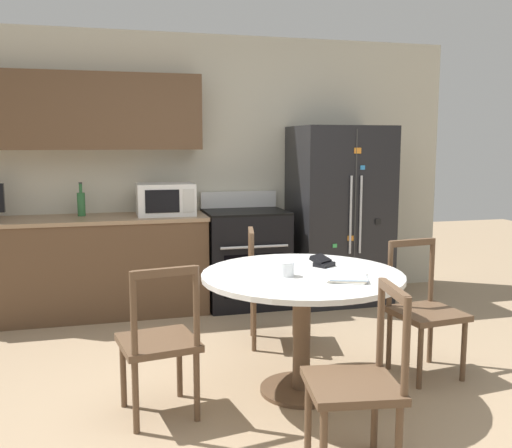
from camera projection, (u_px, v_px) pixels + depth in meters
name	position (u px, v px, depth m)	size (l,w,h in m)	color
ground_plane	(278.00, 413.00, 3.32)	(14.00, 14.00, 0.00)	#9E8466
back_wall	(171.00, 155.00, 5.52)	(5.20, 0.44, 2.60)	beige
kitchen_counter	(86.00, 266.00, 5.16)	(2.18, 0.64, 0.90)	brown
refrigerator	(339.00, 214.00, 5.63)	(0.89, 0.78, 1.72)	black
oven_range	(245.00, 257.00, 5.51)	(0.77, 0.68, 1.08)	black
microwave	(166.00, 199.00, 5.25)	(0.52, 0.38, 0.29)	white
counter_bottle	(81.00, 203.00, 5.19)	(0.07, 0.07, 0.31)	#2D6B38
dining_table	(302.00, 295.00, 3.53)	(1.25, 1.25, 0.77)	white
dining_chair_far	(272.00, 289.00, 4.43)	(0.50, 0.50, 0.90)	brown
dining_chair_near	(358.00, 384.00, 2.68)	(0.48, 0.48, 0.90)	brown
dining_chair_left	(159.00, 343.00, 3.23)	(0.48, 0.48, 0.90)	brown
dining_chair_right	(424.00, 311.00, 3.84)	(0.46, 0.46, 0.90)	brown
candle_glass	(287.00, 270.00, 3.42)	(0.09, 0.09, 0.09)	silver
wallet	(322.00, 262.00, 3.70)	(0.17, 0.17, 0.07)	black
mail_stack	(347.00, 276.00, 3.37)	(0.34, 0.37, 0.02)	white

